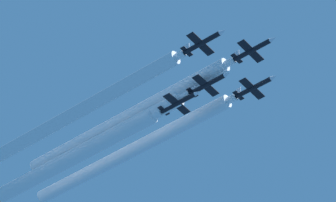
{
  "coord_description": "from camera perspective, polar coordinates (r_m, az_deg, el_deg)",
  "views": [
    {
      "loc": [
        157.92,
        104.75,
        1.91
      ],
      "look_at": [
        -0.11,
        -19.56,
        186.92
      ],
      "focal_mm": 114.19,
      "sensor_mm": 36.0,
      "label": 1
    }
  ],
  "objects": [
    {
      "name": "jet_high_trail",
      "position": [
        269.71,
        0.62,
        -0.06
      ],
      "size": [
        8.85,
        12.89,
        3.1
      ],
      "color": "black"
    },
    {
      "name": "jet_slot",
      "position": [
        267.08,
        2.18,
        0.93
      ],
      "size": [
        8.85,
        12.89,
        3.1
      ],
      "color": "black"
    },
    {
      "name": "jet_left_wingman",
      "position": [
        271.51,
        4.66,
        0.76
      ],
      "size": [
        8.85,
        12.89,
        3.1
      ],
      "color": "black"
    },
    {
      "name": "smoke_trail_lead",
      "position": [
        281.44,
        -2.11,
        -0.82
      ],
      "size": [
        3.61,
        68.38,
        3.61
      ],
      "color": "white"
    },
    {
      "name": "jet_right_wingman",
      "position": [
        259.1,
        1.9,
        3.16
      ],
      "size": [
        8.85,
        12.89,
        3.1
      ],
      "color": "black"
    },
    {
      "name": "smoke_trail_right_wingman",
      "position": [
        277.25,
        -4.59,
        -0.44
      ],
      "size": [
        3.61,
        66.56,
        3.61
      ],
      "color": "white"
    },
    {
      "name": "jet_lead",
      "position": [
        264.18,
        4.59,
        2.77
      ],
      "size": [
        8.85,
        12.89,
        3.1
      ],
      "color": "black"
    },
    {
      "name": "smoke_trail_left_wingman",
      "position": [
        289.17,
        -1.84,
        -2.6
      ],
      "size": [
        3.61,
        68.05,
        3.61
      ],
      "color": "white"
    },
    {
      "name": "smoke_trail_high_trail",
      "position": [
        289.89,
        -5.69,
        -3.39
      ],
      "size": [
        3.61,
        68.66,
        3.61
      ],
      "color": "white"
    },
    {
      "name": "smoke_trail_slot",
      "position": [
        290.02,
        -5.35,
        -3.06
      ],
      "size": [
        3.61,
        82.87,
        3.61
      ],
      "color": "white"
    }
  ]
}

